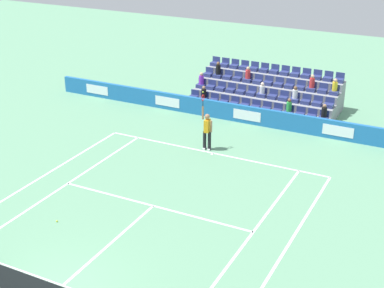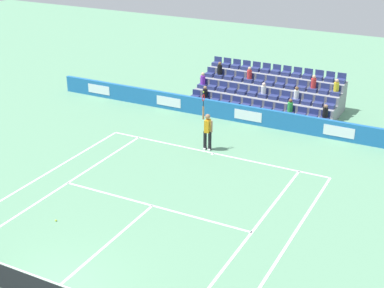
# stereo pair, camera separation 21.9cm
# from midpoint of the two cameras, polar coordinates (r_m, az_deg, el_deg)

# --- Properties ---
(line_baseline) EXTENTS (10.97, 0.10, 0.01)m
(line_baseline) POSITION_cam_midpoint_polar(r_m,az_deg,el_deg) (26.20, 1.92, -0.93)
(line_baseline) COLOR white
(line_baseline) RESTS_ON ground
(line_service) EXTENTS (8.23, 0.10, 0.01)m
(line_service) POSITION_cam_midpoint_polar(r_m,az_deg,el_deg) (21.88, -4.23, -6.26)
(line_service) COLOR white
(line_service) RESTS_ON ground
(line_centre_service) EXTENTS (0.10, 6.40, 0.01)m
(line_centre_service) POSITION_cam_midpoint_polar(r_m,az_deg,el_deg) (19.64, -9.08, -10.35)
(line_centre_service) COLOR white
(line_centre_service) RESTS_ON ground
(line_singles_sideline_left) EXTENTS (0.10, 11.89, 0.01)m
(line_singles_sideline_left) POSITION_cam_midpoint_polar(r_m,az_deg,el_deg) (23.73, -13.39, -4.36)
(line_singles_sideline_left) COLOR white
(line_singles_sideline_left) RESTS_ON ground
(line_singles_sideline_right) EXTENTS (0.10, 11.89, 0.01)m
(line_singles_sideline_right) POSITION_cam_midpoint_polar(r_m,az_deg,el_deg) (19.98, 5.42, -9.49)
(line_singles_sideline_right) COLOR white
(line_singles_sideline_right) RESTS_ON ground
(line_doubles_sideline_left) EXTENTS (0.10, 11.89, 0.01)m
(line_doubles_sideline_left) POSITION_cam_midpoint_polar(r_m,az_deg,el_deg) (24.57, -15.86, -3.63)
(line_doubles_sideline_left) COLOR white
(line_doubles_sideline_left) RESTS_ON ground
(line_doubles_sideline_right) EXTENTS (0.10, 11.89, 0.01)m
(line_doubles_sideline_right) POSITION_cam_midpoint_polar(r_m,az_deg,el_deg) (19.62, 9.20, -10.40)
(line_doubles_sideline_right) COLOR white
(line_doubles_sideline_right) RESTS_ON ground
(line_centre_mark) EXTENTS (0.10, 0.20, 0.01)m
(line_centre_mark) POSITION_cam_midpoint_polar(r_m,az_deg,el_deg) (26.11, 1.82, -1.01)
(line_centre_mark) COLOR white
(line_centre_mark) RESTS_ON ground
(sponsor_barrier) EXTENTS (23.82, 0.22, 0.94)m
(sponsor_barrier) POSITION_cam_midpoint_polar(r_m,az_deg,el_deg) (29.66, 5.44, 2.97)
(sponsor_barrier) COLOR #1E66AD
(sponsor_barrier) RESTS_ON ground
(tennis_player) EXTENTS (0.53, 0.38, 2.85)m
(tennis_player) POSITION_cam_midpoint_polar(r_m,az_deg,el_deg) (26.19, 1.28, 1.44)
(tennis_player) COLOR black
(tennis_player) RESTS_ON ground
(stadium_stand) EXTENTS (8.06, 3.80, 2.20)m
(stadium_stand) POSITION_cam_midpoint_polar(r_m,az_deg,el_deg) (32.19, 7.41, 4.94)
(stadium_stand) COLOR gray
(stadium_stand) RESTS_ON ground
(loose_tennis_ball) EXTENTS (0.07, 0.07, 0.07)m
(loose_tennis_ball) POSITION_cam_midpoint_polar(r_m,az_deg,el_deg) (21.40, -13.81, -7.59)
(loose_tennis_ball) COLOR #D1E533
(loose_tennis_ball) RESTS_ON ground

